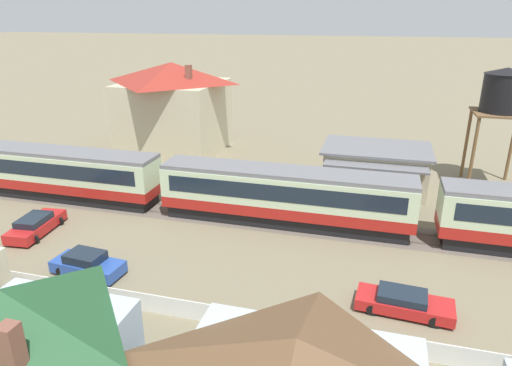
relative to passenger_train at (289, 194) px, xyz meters
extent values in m
plane|color=#7A7056|center=(3.64, 0.93, -2.26)|extent=(600.00, 600.00, 0.00)
cylinder|color=black|center=(13.07, -0.72, -1.81)|extent=(0.90, 0.18, 0.90)
cylinder|color=black|center=(13.07, 0.72, -1.81)|extent=(0.90, 0.18, 0.90)
cube|color=#AD1E19|center=(-0.26, 0.00, -0.96)|extent=(17.91, 3.01, 0.80)
cube|color=beige|center=(-0.26, 0.00, 0.48)|extent=(17.91, 3.01, 2.07)
cube|color=#192330|center=(-0.26, 0.00, 0.58)|extent=(16.47, 3.05, 1.16)
cube|color=slate|center=(-0.26, 0.00, 1.66)|extent=(17.91, 2.83, 0.30)
cube|color=black|center=(-0.26, 0.00, -1.80)|extent=(17.19, 2.59, 0.88)
cylinder|color=black|center=(5.65, -0.72, -1.81)|extent=(0.90, 0.18, 0.90)
cylinder|color=black|center=(5.65, 0.72, -1.81)|extent=(0.90, 0.18, 0.90)
cylinder|color=black|center=(-6.17, -0.72, -1.81)|extent=(0.90, 0.18, 0.90)
cylinder|color=black|center=(-6.17, 0.72, -1.81)|extent=(0.90, 0.18, 0.90)
cube|color=#AD1E19|center=(-19.50, 0.00, -0.96)|extent=(17.91, 3.01, 0.80)
cube|color=beige|center=(-19.50, 0.00, 0.48)|extent=(17.91, 3.01, 2.07)
cube|color=#192330|center=(-19.50, 0.00, 0.58)|extent=(16.47, 3.05, 1.16)
cube|color=slate|center=(-19.50, 0.00, 1.66)|extent=(17.91, 2.83, 0.30)
cube|color=black|center=(-19.50, 0.00, -1.80)|extent=(17.19, 2.59, 0.88)
cylinder|color=black|center=(-13.59, -0.72, -1.81)|extent=(0.90, 0.18, 0.90)
cylinder|color=black|center=(-13.59, 0.72, -1.81)|extent=(0.90, 0.18, 0.90)
cylinder|color=black|center=(-25.41, 0.72, -1.81)|extent=(0.90, 0.18, 0.90)
cube|color=#665B51|center=(-3.59, 0.00, -2.25)|extent=(94.33, 3.60, 0.01)
cube|color=#4C4238|center=(-3.59, -0.72, -2.24)|extent=(94.33, 0.12, 0.04)
cube|color=#4C4238|center=(-3.59, 0.72, -2.24)|extent=(94.33, 0.12, 0.04)
cube|color=#BCB293|center=(5.76, 8.91, -0.49)|extent=(8.29, 5.70, 3.54)
cube|color=slate|center=(5.76, 8.91, 1.38)|extent=(8.95, 6.16, 0.20)
cube|color=slate|center=(5.76, 5.26, 0.88)|extent=(7.95, 1.60, 0.16)
cylinder|color=brown|center=(5.76, 4.66, -0.73)|extent=(0.14, 0.14, 3.06)
cube|color=beige|center=(-15.80, 15.26, 1.49)|extent=(9.96, 9.76, 7.50)
pyramid|color=#9E2D23|center=(-15.80, 15.26, 6.26)|extent=(10.75, 10.54, 2.04)
cube|color=brown|center=(-13.01, 13.31, 6.36)|extent=(0.56, 0.56, 1.83)
cylinder|color=brown|center=(17.31, 14.35, 0.92)|extent=(0.28, 0.28, 6.36)
cylinder|color=brown|center=(13.58, 14.35, 0.92)|extent=(0.28, 0.28, 6.36)
cylinder|color=brown|center=(13.58, 10.61, 0.92)|extent=(0.28, 0.28, 6.36)
cube|color=brown|center=(15.45, 12.48, 4.18)|extent=(4.24, 4.24, 0.16)
cylinder|color=black|center=(15.45, 12.48, 5.85)|extent=(3.38, 3.38, 3.17)
cone|color=black|center=(15.45, 12.48, 7.68)|extent=(3.55, 3.55, 0.50)
pyramid|color=#23512D|center=(-5.98, -19.36, 2.33)|extent=(6.56, 7.88, 2.26)
cube|color=brown|center=(-4.28, -20.82, 2.45)|extent=(0.56, 0.56, 2.03)
pyramid|color=brown|center=(3.93, -18.48, 1.91)|extent=(8.99, 8.03, 2.04)
cube|color=white|center=(-0.50, -12.15, -1.73)|extent=(45.64, 0.06, 1.05)
cube|color=red|center=(7.80, -8.74, -1.80)|extent=(4.89, 2.11, 0.58)
cube|color=#192330|center=(7.66, -8.73, -1.31)|extent=(2.49, 1.69, 0.40)
cylinder|color=black|center=(9.22, -9.63, -1.95)|extent=(0.62, 0.20, 0.62)
cylinder|color=black|center=(9.33, -8.06, -1.95)|extent=(0.62, 0.20, 0.62)
cylinder|color=black|center=(6.27, -9.42, -1.95)|extent=(0.62, 0.20, 0.62)
cylinder|color=black|center=(6.38, -7.85, -1.95)|extent=(0.62, 0.20, 0.62)
cube|color=red|center=(-16.47, -6.14, -1.75)|extent=(2.29, 4.81, 0.68)
cube|color=#192330|center=(-16.46, -6.28, -1.19)|extent=(1.80, 2.47, 0.43)
cylinder|color=black|center=(-15.81, -4.62, -1.95)|extent=(0.62, 0.20, 0.62)
cylinder|color=black|center=(-17.43, -4.78, -1.95)|extent=(0.62, 0.20, 0.62)
cylinder|color=black|center=(-15.52, -7.49, -1.95)|extent=(0.62, 0.20, 0.62)
cylinder|color=black|center=(-17.13, -7.65, -1.95)|extent=(0.62, 0.20, 0.62)
cube|color=#284CA8|center=(-9.84, -9.82, -1.75)|extent=(4.32, 2.05, 0.67)
cube|color=#192330|center=(-9.96, -9.81, -1.16)|extent=(2.21, 1.64, 0.52)
cylinder|color=black|center=(-8.60, -10.69, -1.95)|extent=(0.62, 0.20, 0.62)
cylinder|color=black|center=(-8.48, -9.17, -1.95)|extent=(0.62, 0.20, 0.62)
cylinder|color=black|center=(-11.19, -10.48, -1.95)|extent=(0.62, 0.20, 0.62)
cylinder|color=black|center=(-11.07, -8.96, -1.95)|extent=(0.62, 0.20, 0.62)
camera|label=1|loc=(5.70, -29.54, 12.03)|focal=32.00mm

